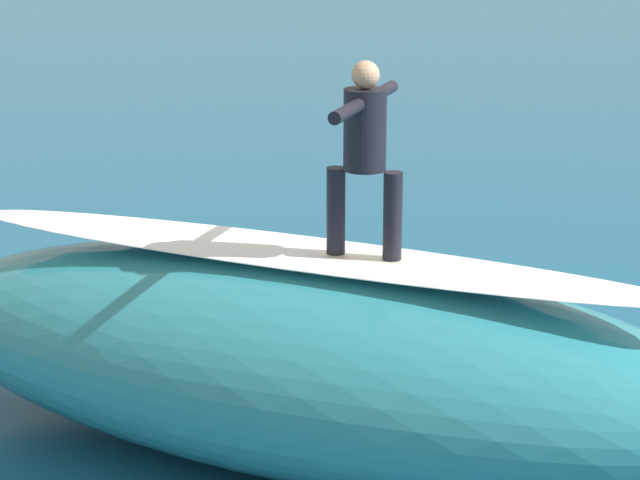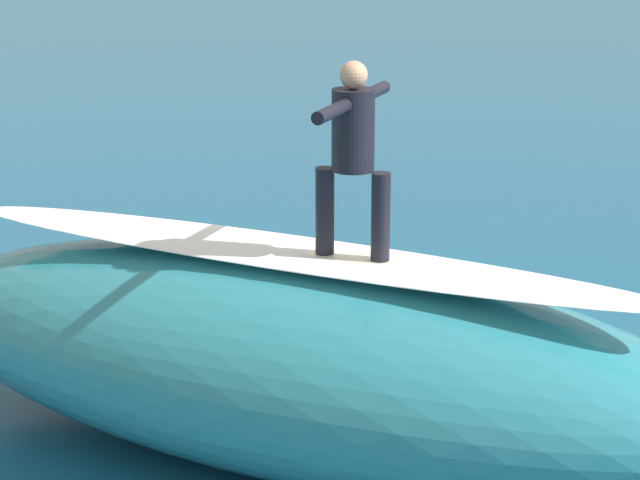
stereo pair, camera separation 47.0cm
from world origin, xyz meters
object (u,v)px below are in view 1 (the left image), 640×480
(surfboard_riding, at_px, (363,261))
(surfboard_paddling, at_px, (291,293))
(surfer_riding, at_px, (365,144))
(surfer_paddling, at_px, (293,283))

(surfboard_riding, bearing_deg, surfboard_paddling, -61.44)
(surfer_riding, height_order, surfboard_paddling, surfer_riding)
(surfer_paddling, bearing_deg, surfboard_paddling, -0.00)
(surfer_riding, height_order, surfer_paddling, surfer_riding)
(surfboard_paddling, distance_m, surfer_paddling, 0.22)
(surfboard_riding, xyz_separation_m, surfer_riding, (0.00, 0.00, 0.95))
(surfboard_paddling, bearing_deg, surfer_paddling, 180.00)
(surfer_riding, relative_size, surfboard_paddling, 0.64)
(surfer_paddling, bearing_deg, surfer_riding, 174.47)
(surfboard_paddling, xyz_separation_m, surfer_paddling, (-0.07, 0.11, 0.18))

